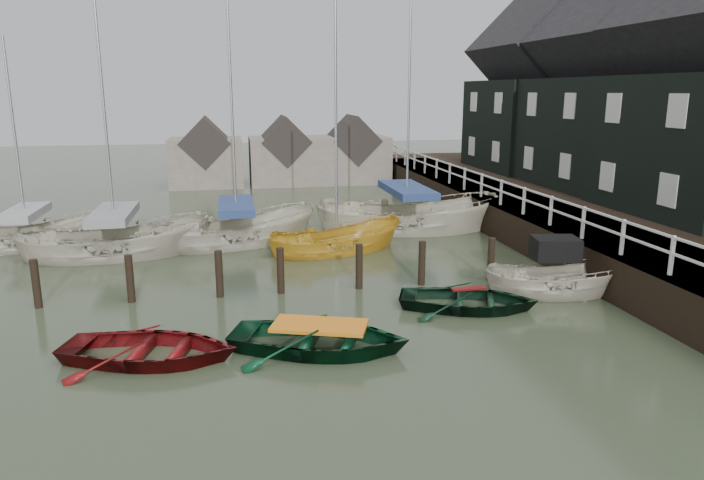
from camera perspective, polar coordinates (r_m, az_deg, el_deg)
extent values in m
plane|color=#313A25|center=(16.40, -1.35, -7.80)|extent=(120.00, 120.00, 0.00)
cube|color=black|center=(28.19, 14.45, 3.73)|extent=(3.00, 32.00, 0.20)
cube|color=silver|center=(27.43, 11.73, 5.84)|extent=(0.06, 32.00, 0.06)
cube|color=silver|center=(27.48, 11.69, 5.01)|extent=(0.06, 32.00, 0.06)
cube|color=black|center=(31.18, 23.48, 1.32)|extent=(14.00, 38.00, 1.50)
cube|color=black|center=(32.33, 22.14, 9.01)|extent=(6.00, 7.00, 5.00)
cube|color=black|center=(32.35, 22.83, 16.52)|extent=(6.11, 7.14, 6.11)
cube|color=black|center=(38.38, 16.43, 9.99)|extent=(6.40, 7.00, 5.00)
cube|color=black|center=(38.40, 16.86, 16.32)|extent=(6.52, 7.14, 6.52)
cylinder|color=black|center=(19.64, -26.73, -4.13)|extent=(0.22, 0.22, 1.80)
cylinder|color=black|center=(19.10, -19.49, -3.91)|extent=(0.22, 0.22, 1.80)
cylinder|color=black|center=(18.88, -11.96, -3.62)|extent=(0.22, 0.22, 1.80)
cylinder|color=black|center=(18.92, -6.50, -3.36)|extent=(0.22, 0.22, 1.80)
cylinder|color=black|center=(19.24, 0.65, -2.99)|extent=(0.22, 0.22, 1.80)
cylinder|color=black|center=(19.73, 6.35, -2.66)|extent=(0.22, 0.22, 1.80)
cylinder|color=black|center=(20.52, 12.50, -2.27)|extent=(0.22, 0.22, 1.80)
cube|color=#665B51|center=(41.34, -13.10, 6.91)|extent=(4.50, 4.00, 3.00)
cube|color=#282321|center=(41.22, -13.19, 8.70)|extent=(3.18, 4.08, 3.18)
cube|color=#665B51|center=(41.46, -6.13, 7.20)|extent=(4.50, 4.00, 3.00)
cube|color=#282321|center=(41.35, -6.18, 8.99)|extent=(3.18, 4.08, 3.18)
cube|color=#665B51|center=(42.09, 0.03, 7.36)|extent=(4.50, 4.00, 3.00)
cube|color=#282321|center=(41.97, 0.03, 9.13)|extent=(3.18, 4.08, 3.18)
imported|color=#5D0D0E|center=(15.13, -17.82, -10.35)|extent=(4.57, 3.77, 0.82)
imported|color=black|center=(14.95, -2.95, -9.98)|extent=(4.97, 4.25, 0.87)
imported|color=black|center=(17.92, 10.49, -6.15)|extent=(4.52, 3.87, 0.79)
imported|color=#BBB5A0|center=(19.70, 17.97, -4.80)|extent=(4.48, 2.34, 1.65)
cube|color=black|center=(19.49, 17.99, -0.72)|extent=(1.46, 1.22, 0.65)
imported|color=#BBB39F|center=(24.73, -20.57, -1.34)|extent=(6.99, 3.12, 2.63)
cylinder|color=#B2B2B7|center=(24.01, -21.73, 12.24)|extent=(0.10, 0.10, 8.77)
cube|color=gray|center=(24.41, -20.87, 2.21)|extent=(3.84, 1.67, 0.30)
imported|color=beige|center=(25.34, -10.35, -0.35)|extent=(7.11, 4.34, 2.58)
cylinder|color=#B2B2B7|center=(24.64, -10.90, 12.13)|extent=(0.10, 0.10, 8.13)
cube|color=navy|center=(25.02, -10.50, 3.07)|extent=(3.90, 2.34, 0.30)
imported|color=gold|center=(23.83, -1.41, -1.01)|extent=(5.75, 3.36, 2.09)
cylinder|color=#B2B2B7|center=(23.08, -1.48, 11.83)|extent=(0.10, 0.10, 8.30)
imported|color=beige|center=(27.47, 4.95, 0.89)|extent=(8.29, 4.53, 3.03)
cylinder|color=#B2B2B7|center=(26.83, 5.24, 14.72)|extent=(0.10, 0.10, 9.81)
cube|color=navy|center=(27.14, 5.03, 4.57)|extent=(4.55, 2.44, 0.30)
imported|color=#BCB5A0|center=(27.43, -27.33, -0.60)|extent=(6.25, 3.54, 2.28)
cylinder|color=#B2B2B7|center=(26.82, -28.38, 8.91)|extent=(0.10, 0.10, 6.63)
cube|color=gray|center=(27.17, -27.64, 2.21)|extent=(3.43, 1.91, 0.30)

